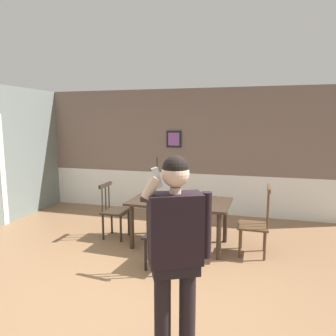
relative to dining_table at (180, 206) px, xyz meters
The scene contains 7 objects.
ground_plane 1.54m from the dining_table, 97.64° to the right, with size 7.33×7.33×0.00m, color #846042.
room_back_partition 2.03m from the dining_table, 95.55° to the left, with size 6.66×0.17×2.64m.
dining_table is the anchor object (origin of this frame).
chair_near_window 0.86m from the dining_table, 92.45° to the right, with size 0.51×0.51×1.00m.
chair_by_doorway 1.17m from the dining_table, ahead, with size 0.44×0.44×1.04m.
chair_at_table_head 1.17m from the dining_table, behind, with size 0.41×0.41×0.93m.
person_figure 2.39m from the dining_table, 77.54° to the right, with size 0.53×0.40×1.70m.
Camera 1 is at (1.28, -3.29, 1.97)m, focal length 33.64 mm.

